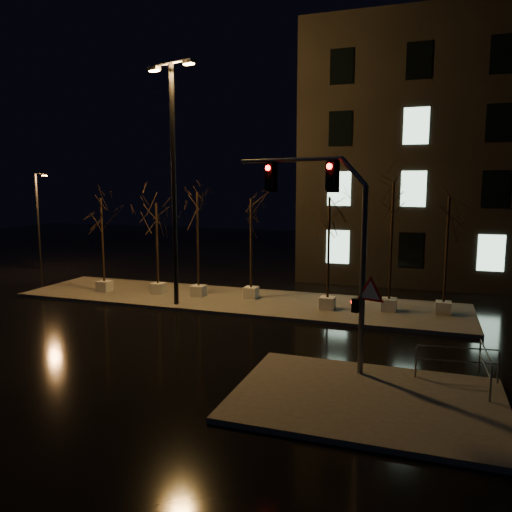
% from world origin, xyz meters
% --- Properties ---
extents(ground, '(90.00, 90.00, 0.00)m').
position_xyz_m(ground, '(0.00, 0.00, 0.00)').
color(ground, black).
rests_on(ground, ground).
extents(median, '(22.00, 5.00, 0.15)m').
position_xyz_m(median, '(0.00, 6.00, 0.07)').
color(median, '#494741').
rests_on(median, ground).
extents(sidewalk_corner, '(7.00, 5.00, 0.15)m').
position_xyz_m(sidewalk_corner, '(7.50, -3.50, 0.07)').
color(sidewalk_corner, '#494741').
rests_on(sidewalk_corner, ground).
extents(tree_0, '(1.80, 1.80, 5.02)m').
position_xyz_m(tree_0, '(-7.16, 5.44, 3.96)').
color(tree_0, beige).
rests_on(tree_0, median).
extents(tree_1, '(1.80, 1.80, 4.79)m').
position_xyz_m(tree_1, '(-4.19, 5.90, 3.78)').
color(tree_1, beige).
rests_on(tree_1, median).
extents(tree_2, '(1.80, 1.80, 5.36)m').
position_xyz_m(tree_2, '(-1.94, 6.00, 4.22)').
color(tree_2, beige).
rests_on(tree_2, median).
extents(tree_3, '(1.80, 1.80, 5.04)m').
position_xyz_m(tree_3, '(0.68, 6.49, 3.98)').
color(tree_3, beige).
rests_on(tree_3, median).
extents(tree_4, '(1.80, 1.80, 5.17)m').
position_xyz_m(tree_4, '(4.69, 5.51, 4.07)').
color(tree_4, beige).
rests_on(tree_4, median).
extents(tree_5, '(1.80, 1.80, 5.84)m').
position_xyz_m(tree_5, '(7.34, 6.11, 4.58)').
color(tree_5, beige).
rests_on(tree_5, median).
extents(tree_6, '(1.80, 1.80, 5.23)m').
position_xyz_m(tree_6, '(9.62, 6.27, 4.12)').
color(tree_6, beige).
rests_on(tree_6, median).
extents(traffic_signal_mast, '(4.98, 1.74, 6.38)m').
position_xyz_m(traffic_signal_mast, '(6.12, -1.55, 4.34)').
color(traffic_signal_mast, '#5C5F64').
rests_on(traffic_signal_mast, sidewalk_corner).
extents(streetlight_main, '(2.69, 1.11, 10.94)m').
position_xyz_m(streetlight_main, '(-2.20, 4.11, 6.46)').
color(streetlight_main, black).
rests_on(streetlight_main, median).
extents(streetlight_far, '(1.27, 0.47, 6.52)m').
position_xyz_m(streetlight_far, '(-16.14, 10.81, 3.59)').
color(streetlight_far, black).
rests_on(streetlight_far, ground).
extents(guard_rail_a, '(2.26, 0.31, 0.98)m').
position_xyz_m(guard_rail_a, '(9.78, -1.50, 0.79)').
color(guard_rail_a, '#5C5F64').
rests_on(guard_rail_a, sidewalk_corner).
extents(guard_rail_b, '(0.13, 2.17, 1.03)m').
position_xyz_m(guard_rail_b, '(10.50, -1.71, 0.81)').
color(guard_rail_b, '#5C5F64').
rests_on(guard_rail_b, sidewalk_corner).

